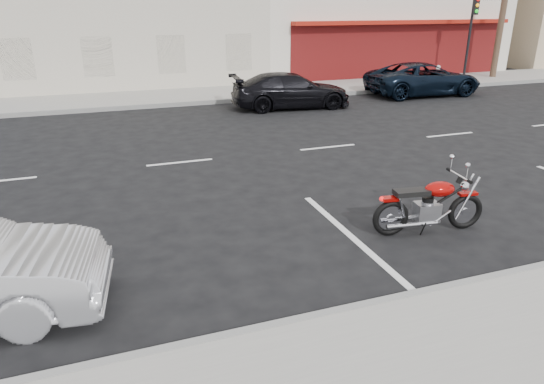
{
  "coord_description": "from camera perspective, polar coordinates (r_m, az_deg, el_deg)",
  "views": [
    {
      "loc": [
        -3.69,
        -11.4,
        3.61
      ],
      "look_at": [
        -1.24,
        -4.58,
        0.8
      ],
      "focal_mm": 32.0,
      "sensor_mm": 36.0,
      "label": 1
    }
  ],
  "objects": [
    {
      "name": "suv_far",
      "position": [
        21.91,
        17.38,
        12.58
      ],
      "size": [
        4.94,
        2.4,
        1.35
      ],
      "primitive_type": "imported",
      "rotation": [
        0.0,
        0.0,
        1.54
      ],
      "color": "black",
      "rests_on": "ground"
    },
    {
      "name": "traffic_light",
      "position": [
        26.19,
        22.41,
        17.41
      ],
      "size": [
        0.26,
        0.3,
        3.8
      ],
      "color": "black",
      "rests_on": "sidewalk_far"
    },
    {
      "name": "curb_far",
      "position": [
        18.78,
        -23.63,
        8.62
      ],
      "size": [
        80.0,
        0.12,
        0.16
      ],
      "primitive_type": "cube",
      "color": "gray",
      "rests_on": "ground"
    },
    {
      "name": "car_far",
      "position": [
        18.29,
        2.24,
        11.85
      ],
      "size": [
        4.57,
        2.22,
        1.28
      ],
      "primitive_type": "imported",
      "rotation": [
        0.0,
        0.0,
        1.47
      ],
      "color": "black",
      "rests_on": "ground"
    },
    {
      "name": "fire_hydrant",
      "position": [
        25.52,
        18.92,
        13.18
      ],
      "size": [
        0.2,
        0.2,
        0.72
      ],
      "color": "beige",
      "rests_on": "sidewalk_far"
    },
    {
      "name": "ground",
      "position": [
        12.51,
        -1.72,
        4.43
      ],
      "size": [
        120.0,
        120.0,
        0.0
      ],
      "primitive_type": "plane",
      "color": "black",
      "rests_on": "ground"
    },
    {
      "name": "motorcycle",
      "position": [
        8.85,
        22.02,
        -1.29
      ],
      "size": [
        1.98,
        0.68,
        1.0
      ],
      "rotation": [
        0.0,
        0.0,
        -0.14
      ],
      "color": "black",
      "rests_on": "ground"
    },
    {
      "name": "sidewalk_far",
      "position": [
        20.45,
        -23.42,
        9.54
      ],
      "size": [
        80.0,
        3.4,
        0.15
      ],
      "primitive_type": "cube",
      "color": "gray",
      "rests_on": "ground"
    }
  ]
}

